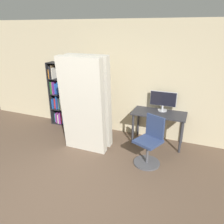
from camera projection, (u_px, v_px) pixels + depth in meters
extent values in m
plane|color=brown|center=(41.00, 212.00, 3.19)|extent=(16.00, 16.00, 0.00)
cube|color=#C6B793|center=(115.00, 79.00, 5.29)|extent=(8.00, 0.06, 2.70)
cube|color=#2D2D33|center=(159.00, 113.00, 4.82)|extent=(1.17, 0.57, 0.03)
cylinder|color=#2D2D33|center=(133.00, 129.00, 4.95)|extent=(0.05, 0.05, 0.73)
cylinder|color=#2D2D33|center=(181.00, 137.00, 4.58)|extent=(0.05, 0.05, 0.73)
cylinder|color=#2D2D33|center=(138.00, 122.00, 5.34)|extent=(0.05, 0.05, 0.73)
cylinder|color=#2D2D33|center=(183.00, 129.00, 4.97)|extent=(0.05, 0.05, 0.73)
cylinder|color=#B7B7BC|center=(162.00, 110.00, 4.94)|extent=(0.21, 0.21, 0.02)
cylinder|color=#B7B7BC|center=(162.00, 108.00, 4.92)|extent=(0.04, 0.04, 0.11)
cube|color=#B7B7BC|center=(163.00, 99.00, 4.85)|extent=(0.59, 0.02, 0.33)
cube|color=black|center=(163.00, 99.00, 4.84)|extent=(0.56, 0.03, 0.31)
cylinder|color=#4C4C51|center=(147.00, 163.00, 4.32)|extent=(0.52, 0.52, 0.03)
cylinder|color=#4C4C51|center=(147.00, 153.00, 4.24)|extent=(0.05, 0.05, 0.44)
cube|color=navy|center=(148.00, 141.00, 4.15)|extent=(0.58, 0.58, 0.05)
cube|color=navy|center=(155.00, 126.00, 4.19)|extent=(0.38, 0.19, 0.45)
cube|color=black|center=(52.00, 93.00, 5.92)|extent=(0.02, 0.31, 1.69)
cube|color=black|center=(80.00, 97.00, 5.62)|extent=(0.02, 0.31, 1.69)
cube|color=black|center=(69.00, 94.00, 5.90)|extent=(0.87, 0.02, 1.69)
cube|color=black|center=(68.00, 124.00, 6.08)|extent=(0.84, 0.27, 0.02)
cube|color=black|center=(67.00, 110.00, 5.92)|extent=(0.84, 0.27, 0.02)
cube|color=black|center=(66.00, 95.00, 5.77)|extent=(0.84, 0.27, 0.02)
cube|color=black|center=(64.00, 80.00, 5.62)|extent=(0.84, 0.27, 0.02)
cube|color=black|center=(63.00, 63.00, 5.47)|extent=(0.84, 0.27, 0.02)
cube|color=teal|center=(57.00, 117.00, 6.21)|extent=(0.04, 0.16, 0.24)
cube|color=#7A2D84|center=(58.00, 117.00, 6.18)|extent=(0.02, 0.19, 0.25)
cube|color=#7A2D84|center=(58.00, 117.00, 6.15)|extent=(0.03, 0.22, 0.29)
cube|color=brown|center=(60.00, 118.00, 6.14)|extent=(0.03, 0.20, 0.26)
cube|color=silver|center=(60.00, 118.00, 6.11)|extent=(0.03, 0.22, 0.26)
cube|color=#7A2D84|center=(61.00, 118.00, 6.10)|extent=(0.03, 0.23, 0.27)
cube|color=#7A2D84|center=(62.00, 118.00, 6.05)|extent=(0.03, 0.17, 0.33)
cube|color=red|center=(64.00, 117.00, 6.09)|extent=(0.03, 0.21, 0.31)
cube|color=#1E4C9E|center=(65.00, 117.00, 6.06)|extent=(0.03, 0.22, 0.33)
cube|color=#1E4C9E|center=(54.00, 103.00, 6.00)|extent=(0.04, 0.18, 0.27)
cube|color=red|center=(56.00, 103.00, 6.03)|extent=(0.04, 0.18, 0.27)
cube|color=red|center=(58.00, 101.00, 5.99)|extent=(0.03, 0.16, 0.37)
cube|color=#1E4C9E|center=(58.00, 102.00, 5.96)|extent=(0.02, 0.21, 0.36)
cube|color=red|center=(60.00, 103.00, 5.99)|extent=(0.03, 0.16, 0.28)
cube|color=teal|center=(61.00, 103.00, 5.94)|extent=(0.04, 0.17, 0.31)
cube|color=#287A38|center=(62.00, 103.00, 5.94)|extent=(0.03, 0.21, 0.32)
cube|color=silver|center=(62.00, 103.00, 5.87)|extent=(0.03, 0.18, 0.36)
cube|color=#1E4C9E|center=(65.00, 104.00, 5.94)|extent=(0.03, 0.18, 0.26)
cube|color=#287A38|center=(53.00, 87.00, 5.85)|extent=(0.03, 0.18, 0.32)
cube|color=orange|center=(54.00, 87.00, 5.86)|extent=(0.04, 0.19, 0.32)
cube|color=#7A2D84|center=(55.00, 88.00, 5.81)|extent=(0.02, 0.22, 0.33)
cube|color=#1E4C9E|center=(57.00, 88.00, 5.84)|extent=(0.03, 0.16, 0.28)
cube|color=#1E4C9E|center=(58.00, 89.00, 5.82)|extent=(0.04, 0.15, 0.28)
cube|color=#1E4C9E|center=(59.00, 88.00, 5.80)|extent=(0.03, 0.16, 0.34)
cube|color=orange|center=(51.00, 74.00, 5.70)|extent=(0.04, 0.20, 0.24)
cube|color=#232328|center=(51.00, 72.00, 5.64)|extent=(0.02, 0.17, 0.32)
cube|color=brown|center=(53.00, 72.00, 5.68)|extent=(0.03, 0.17, 0.35)
cube|color=silver|center=(54.00, 73.00, 5.66)|extent=(0.02, 0.21, 0.28)
cube|color=beige|center=(82.00, 107.00, 4.43)|extent=(0.94, 0.32, 2.03)
cube|color=beige|center=(103.00, 110.00, 4.27)|extent=(0.01, 0.32, 1.99)
cube|color=beige|center=(90.00, 102.00, 4.71)|extent=(0.94, 0.31, 2.03)
cube|color=beige|center=(110.00, 105.00, 4.55)|extent=(0.01, 0.31, 1.99)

